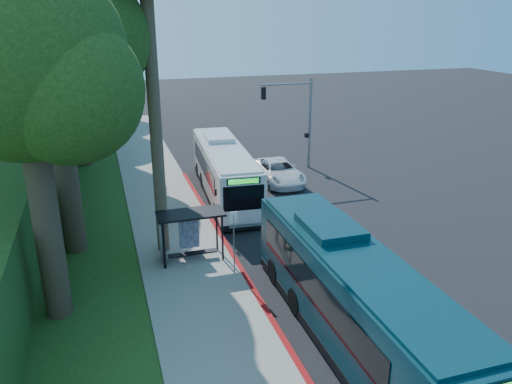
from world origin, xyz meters
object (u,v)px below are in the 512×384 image
object	(u,v)px
teal_bus	(352,295)
pickup	(279,171)
bus_shelter	(185,227)
white_bus	(224,170)

from	to	relation	value
teal_bus	pickup	distance (m)	18.64
bus_shelter	white_bus	distance (m)	9.49
pickup	white_bus	bearing A→B (deg)	-160.47
pickup	teal_bus	bearing A→B (deg)	-100.95
white_bus	teal_bus	distance (m)	16.74
bus_shelter	white_bus	bearing A→B (deg)	64.35
bus_shelter	teal_bus	xyz separation A→B (m)	(4.66, -8.18, 0.11)
white_bus	pickup	bearing A→B (deg)	22.92
teal_bus	pickup	xyz separation A→B (m)	(3.83, 18.21, -1.11)
teal_bus	bus_shelter	bearing A→B (deg)	119.94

